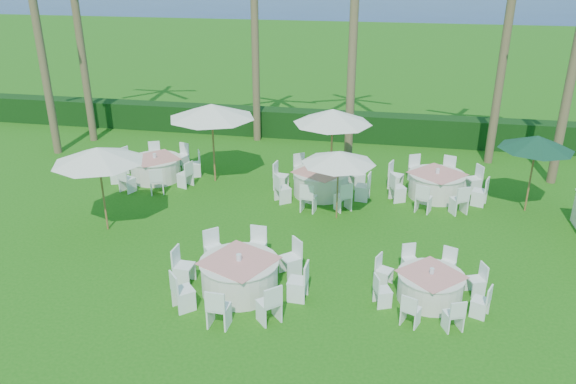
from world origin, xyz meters
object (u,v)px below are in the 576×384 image
at_px(umbrella_c, 212,111).
at_px(umbrella_d, 333,116).
at_px(banquet_table_b, 240,275).
at_px(banquet_table_f, 436,184).
at_px(banquet_table_d, 156,168).
at_px(umbrella_a, 98,155).
at_px(umbrella_b, 339,157).
at_px(umbrella_green, 537,143).
at_px(banquet_table_c, 430,286).
at_px(banquet_table_e, 321,182).

height_order(umbrella_c, umbrella_d, umbrella_c).
relative_size(banquet_table_b, banquet_table_f, 1.03).
bearing_deg(banquet_table_d, banquet_table_b, -52.77).
relative_size(banquet_table_b, umbrella_a, 1.28).
bearing_deg(umbrella_b, banquet_table_b, -112.09).
relative_size(banquet_table_d, umbrella_green, 1.27).
xyz_separation_m(banquet_table_c, banquet_table_e, (-3.45, 5.86, 0.08)).
bearing_deg(umbrella_c, umbrella_b, -25.76).
xyz_separation_m(banquet_table_b, umbrella_green, (7.79, 6.31, 1.86)).
bearing_deg(umbrella_c, banquet_table_f, 0.67).
xyz_separation_m(banquet_table_c, banquet_table_f, (0.43, 6.45, 0.07)).
bearing_deg(umbrella_b, umbrella_a, -162.55).
bearing_deg(banquet_table_e, banquet_table_b, -99.92).
relative_size(banquet_table_f, umbrella_c, 1.07).
relative_size(banquet_table_b, umbrella_d, 1.18).
distance_m(banquet_table_f, umbrella_d, 4.22).
relative_size(banquet_table_f, umbrella_d, 1.15).
xyz_separation_m(banquet_table_b, umbrella_c, (-2.85, 6.86, 2.17)).
height_order(umbrella_b, umbrella_c, umbrella_c).
height_order(umbrella_b, umbrella_d, umbrella_d).
bearing_deg(banquet_table_b, umbrella_a, 152.76).
height_order(banquet_table_e, umbrella_b, umbrella_b).
distance_m(banquet_table_c, umbrella_green, 6.92).
relative_size(banquet_table_c, umbrella_b, 1.18).
xyz_separation_m(banquet_table_f, umbrella_a, (-9.82, -4.47, 1.92)).
bearing_deg(umbrella_a, banquet_table_f, 24.47).
bearing_deg(umbrella_a, umbrella_d, 36.02).
relative_size(umbrella_a, umbrella_d, 0.92).
bearing_deg(banquet_table_e, banquet_table_c, -59.52).
xyz_separation_m(banquet_table_c, umbrella_b, (-2.70, 4.08, 1.65)).
height_order(banquet_table_b, umbrella_b, umbrella_b).
bearing_deg(banquet_table_e, umbrella_green, -0.44).
bearing_deg(banquet_table_e, umbrella_c, 172.82).
xyz_separation_m(banquet_table_d, umbrella_a, (0.21, -4.15, 1.93)).
distance_m(umbrella_a, umbrella_d, 7.67).
bearing_deg(banquet_table_d, umbrella_green, -1.43).
relative_size(umbrella_c, umbrella_green, 1.21).
distance_m(banquet_table_d, umbrella_green, 12.97).
bearing_deg(banquet_table_e, umbrella_d, 67.57).
xyz_separation_m(umbrella_a, umbrella_green, (12.61, 3.83, -0.06)).
xyz_separation_m(banquet_table_b, umbrella_a, (-4.83, 2.48, 1.92)).
distance_m(banquet_table_f, umbrella_a, 10.96).
distance_m(banquet_table_e, umbrella_green, 6.93).
bearing_deg(umbrella_d, umbrella_a, -143.98).
distance_m(banquet_table_b, banquet_table_c, 4.59).
bearing_deg(banquet_table_d, umbrella_c, 5.99).
relative_size(banquet_table_d, banquet_table_f, 0.97).
bearing_deg(umbrella_green, umbrella_b, -163.78).
height_order(umbrella_b, umbrella_green, umbrella_green).
xyz_separation_m(banquet_table_b, umbrella_d, (1.37, 6.99, 2.17)).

